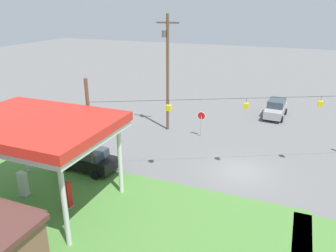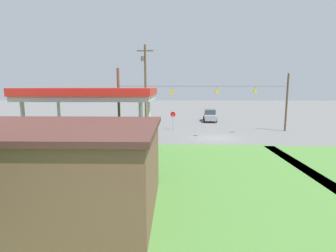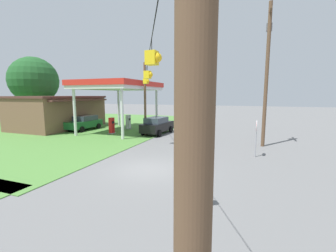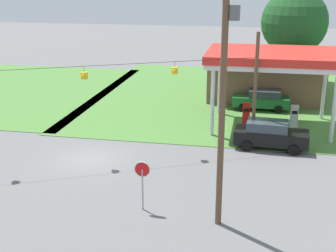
{
  "view_description": "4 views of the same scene",
  "coord_description": "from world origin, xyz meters",
  "px_view_note": "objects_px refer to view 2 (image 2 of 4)",
  "views": [
    {
      "loc": [
        -3.17,
        22.63,
        12.0
      ],
      "look_at": [
        5.76,
        0.5,
        3.07
      ],
      "focal_mm": 35.0,
      "sensor_mm": 36.0,
      "label": 1
    },
    {
      "loc": [
        4.68,
        29.06,
        5.77
      ],
      "look_at": [
        5.29,
        3.49,
        1.89
      ],
      "focal_mm": 28.0,
      "sensor_mm": 36.0,
      "label": 2
    },
    {
      "loc": [
        -11.07,
        -5.31,
        4.16
      ],
      "look_at": [
        3.9,
        0.29,
        1.95
      ],
      "focal_mm": 24.0,
      "sensor_mm": 36.0,
      "label": 3
    },
    {
      "loc": [
        9.94,
        -25.33,
        10.8
      ],
      "look_at": [
        4.86,
        0.52,
        2.29
      ],
      "focal_mm": 50.0,
      "sensor_mm": 36.0,
      "label": 4
    }
  ],
  "objects_px": {
    "gas_station_store": "(46,168)",
    "stop_sign_roadside": "(173,116)",
    "car_at_pumps_front": "(110,136)",
    "car_on_crossroad": "(210,115)",
    "gas_station_canopy": "(93,95)",
    "fuel_pump_near": "(117,149)",
    "utility_pole_main": "(145,83)",
    "fuel_pump_far": "(74,148)",
    "car_at_pumps_rear": "(83,165)"
  },
  "relations": [
    {
      "from": "gas_station_store",
      "to": "stop_sign_roadside",
      "type": "distance_m",
      "value": 23.91
    },
    {
      "from": "car_at_pumps_front",
      "to": "car_on_crossroad",
      "type": "relative_size",
      "value": 0.96
    },
    {
      "from": "gas_station_canopy",
      "to": "stop_sign_roadside",
      "type": "height_order",
      "value": "gas_station_canopy"
    },
    {
      "from": "gas_station_store",
      "to": "car_at_pumps_front",
      "type": "bearing_deg",
      "value": -88.59
    },
    {
      "from": "gas_station_canopy",
      "to": "gas_station_store",
      "type": "bearing_deg",
      "value": 92.4
    },
    {
      "from": "fuel_pump_near",
      "to": "car_at_pumps_front",
      "type": "xyz_separation_m",
      "value": [
        1.7,
        -4.61,
        0.11
      ]
    },
    {
      "from": "gas_station_store",
      "to": "stop_sign_roadside",
      "type": "xyz_separation_m",
      "value": [
        -5.76,
        -23.2,
        -0.22
      ]
    },
    {
      "from": "gas_station_store",
      "to": "car_on_crossroad",
      "type": "bearing_deg",
      "value": -110.36
    },
    {
      "from": "fuel_pump_near",
      "to": "utility_pole_main",
      "type": "distance_m",
      "value": 15.99
    },
    {
      "from": "gas_station_store",
      "to": "car_at_pumps_front",
      "type": "relative_size",
      "value": 2.14
    },
    {
      "from": "fuel_pump_far",
      "to": "car_at_pumps_rear",
      "type": "height_order",
      "value": "fuel_pump_far"
    },
    {
      "from": "fuel_pump_near",
      "to": "stop_sign_roadside",
      "type": "bearing_deg",
      "value": -106.91
    },
    {
      "from": "car_at_pumps_rear",
      "to": "car_on_crossroad",
      "type": "xyz_separation_m",
      "value": [
        -11.64,
        -27.85,
        0.09
      ]
    },
    {
      "from": "gas_station_canopy",
      "to": "gas_station_store",
      "type": "distance_m",
      "value": 9.32
    },
    {
      "from": "gas_station_canopy",
      "to": "fuel_pump_near",
      "type": "distance_m",
      "value": 4.64
    },
    {
      "from": "car_at_pumps_front",
      "to": "car_on_crossroad",
      "type": "distance_m",
      "value": 22.27
    },
    {
      "from": "fuel_pump_far",
      "to": "utility_pole_main",
      "type": "height_order",
      "value": "utility_pole_main"
    },
    {
      "from": "gas_station_canopy",
      "to": "car_at_pumps_front",
      "type": "relative_size",
      "value": 1.97
    },
    {
      "from": "gas_station_canopy",
      "to": "gas_station_store",
      "type": "xyz_separation_m",
      "value": [
        -0.37,
        8.78,
        -3.1
      ]
    },
    {
      "from": "gas_station_store",
      "to": "car_on_crossroad",
      "type": "distance_m",
      "value": 34.17
    },
    {
      "from": "fuel_pump_far",
      "to": "car_at_pumps_rear",
      "type": "relative_size",
      "value": 0.37
    },
    {
      "from": "fuel_pump_near",
      "to": "utility_pole_main",
      "type": "bearing_deg",
      "value": -92.51
    },
    {
      "from": "fuel_pump_far",
      "to": "car_on_crossroad",
      "type": "distance_m",
      "value": 27.13
    },
    {
      "from": "gas_station_store",
      "to": "fuel_pump_near",
      "type": "relative_size",
      "value": 5.88
    },
    {
      "from": "car_at_pumps_front",
      "to": "car_at_pumps_rear",
      "type": "height_order",
      "value": "car_at_pumps_front"
    },
    {
      "from": "fuel_pump_near",
      "to": "stop_sign_roadside",
      "type": "relative_size",
      "value": 0.7
    },
    {
      "from": "gas_station_canopy",
      "to": "car_at_pumps_front",
      "type": "bearing_deg",
      "value": -90.48
    },
    {
      "from": "gas_station_store",
      "to": "car_at_pumps_front",
      "type": "distance_m",
      "value": 13.44
    },
    {
      "from": "gas_station_store",
      "to": "stop_sign_roadside",
      "type": "relative_size",
      "value": 4.12
    },
    {
      "from": "gas_station_store",
      "to": "car_on_crossroad",
      "type": "xyz_separation_m",
      "value": [
        -11.88,
        -32.02,
        -1.04
      ]
    },
    {
      "from": "fuel_pump_far",
      "to": "gas_station_store",
      "type": "bearing_deg",
      "value": 103.5
    },
    {
      "from": "fuel_pump_far",
      "to": "car_at_pumps_rear",
      "type": "xyz_separation_m",
      "value": [
        -2.36,
        4.62,
        0.06
      ]
    },
    {
      "from": "fuel_pump_near",
      "to": "car_at_pumps_front",
      "type": "relative_size",
      "value": 0.36
    },
    {
      "from": "car_at_pumps_rear",
      "to": "fuel_pump_far",
      "type": "bearing_deg",
      "value": 117.44
    },
    {
      "from": "fuel_pump_near",
      "to": "car_at_pumps_rear",
      "type": "xyz_separation_m",
      "value": [
        1.13,
        4.62,
        0.06
      ]
    },
    {
      "from": "fuel_pump_far",
      "to": "car_at_pumps_rear",
      "type": "distance_m",
      "value": 5.18
    },
    {
      "from": "car_at_pumps_rear",
      "to": "fuel_pump_near",
      "type": "bearing_deg",
      "value": 76.68
    },
    {
      "from": "gas_station_store",
      "to": "car_at_pumps_front",
      "type": "xyz_separation_m",
      "value": [
        0.33,
        -13.39,
        -1.09
      ]
    },
    {
      "from": "fuel_pump_far",
      "to": "stop_sign_roadside",
      "type": "height_order",
      "value": "stop_sign_roadside"
    },
    {
      "from": "fuel_pump_far",
      "to": "stop_sign_roadside",
      "type": "distance_m",
      "value": 16.46
    },
    {
      "from": "fuel_pump_far",
      "to": "car_at_pumps_rear",
      "type": "bearing_deg",
      "value": 117.03
    },
    {
      "from": "stop_sign_roadside",
      "to": "fuel_pump_near",
      "type": "bearing_deg",
      "value": -106.91
    },
    {
      "from": "gas_station_canopy",
      "to": "fuel_pump_far",
      "type": "bearing_deg",
      "value": -0.05
    },
    {
      "from": "fuel_pump_near",
      "to": "car_on_crossroad",
      "type": "relative_size",
      "value": 0.35
    },
    {
      "from": "car_at_pumps_front",
      "to": "stop_sign_roadside",
      "type": "distance_m",
      "value": 11.58
    },
    {
      "from": "fuel_pump_far",
      "to": "car_on_crossroad",
      "type": "relative_size",
      "value": 0.35
    },
    {
      "from": "car_at_pumps_front",
      "to": "stop_sign_roadside",
      "type": "bearing_deg",
      "value": -118.38
    },
    {
      "from": "fuel_pump_near",
      "to": "stop_sign_roadside",
      "type": "xyz_separation_m",
      "value": [
        -4.39,
        -14.42,
        0.98
      ]
    },
    {
      "from": "car_at_pumps_front",
      "to": "car_at_pumps_rear",
      "type": "distance_m",
      "value": 9.24
    },
    {
      "from": "gas_station_store",
      "to": "car_on_crossroad",
      "type": "relative_size",
      "value": 2.06
    }
  ]
}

